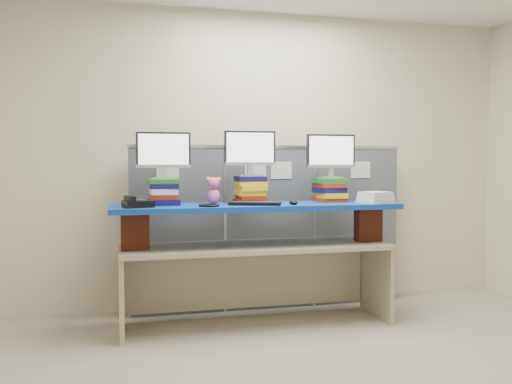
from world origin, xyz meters
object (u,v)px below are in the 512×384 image
object	(u,v)px
desk	(256,261)
monitor_right	(331,153)
monitor_center	(250,150)
monitor_left	(163,152)
blue_board	(256,207)
keyboard	(255,204)
desk_phone	(137,203)

from	to	relation	value
desk	monitor_right	size ratio (longest dim) A/B	5.08
monitor_right	monitor_center	bearing A→B (deg)	180.00
monitor_left	monitor_center	distance (m)	0.73
desk	monitor_left	bearing A→B (deg)	171.07
monitor_center	monitor_right	bearing A→B (deg)	-0.00
monitor_center	blue_board	bearing A→B (deg)	-78.58
keyboard	blue_board	bearing A→B (deg)	92.52
blue_board	desk_phone	world-z (taller)	desk_phone
blue_board	desk_phone	bearing A→B (deg)	-173.44
desk	monitor_right	distance (m)	1.16
blue_board	keyboard	distance (m)	0.13
monitor_left	keyboard	size ratio (longest dim) A/B	1.00
monitor_center	keyboard	bearing A→B (deg)	-93.41
monitor_center	keyboard	xyz separation A→B (m)	(-0.02, -0.24, -0.44)
keyboard	desk_phone	size ratio (longest dim) A/B	1.77
monitor_center	desk_phone	bearing A→B (deg)	-166.42
desk	monitor_center	size ratio (longest dim) A/B	5.08
desk	blue_board	xyz separation A→B (m)	(0.00, 0.00, 0.46)
blue_board	keyboard	size ratio (longest dim) A/B	5.40
monitor_right	desk	bearing A→B (deg)	-170.54
blue_board	monitor_center	bearing A→B (deg)	101.42
blue_board	monitor_right	xyz separation A→B (m)	(0.71, 0.11, 0.45)
desk_phone	monitor_right	bearing A→B (deg)	-6.27
blue_board	desk_phone	xyz separation A→B (m)	(-0.98, -0.10, 0.06)
monitor_center	desk_phone	xyz separation A→B (m)	(-0.96, -0.22, -0.41)
blue_board	monitor_right	world-z (taller)	monitor_right
desk	keyboard	distance (m)	0.51
keyboard	monitor_right	bearing A→B (deg)	37.91
keyboard	desk	bearing A→B (deg)	92.52
keyboard	desk_phone	world-z (taller)	desk_phone
monitor_right	keyboard	xyz separation A→B (m)	(-0.75, -0.23, -0.41)
monitor_left	desk_phone	bearing A→B (deg)	-134.48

